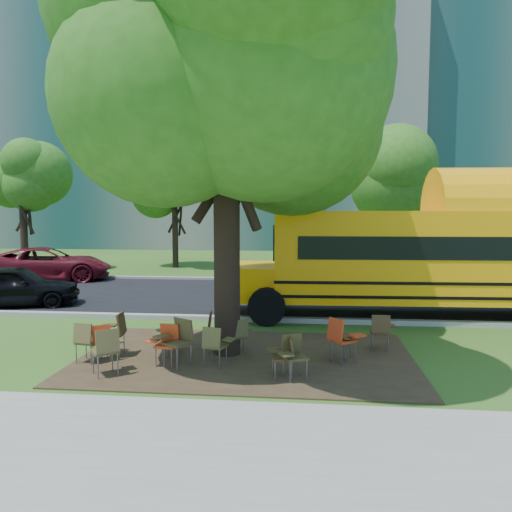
# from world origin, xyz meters

# --- Properties ---
(ground) EXTENTS (160.00, 160.00, 0.00)m
(ground) POSITION_xyz_m (0.00, 0.00, 0.00)
(ground) COLOR #2F5019
(ground) RESTS_ON ground
(sidewalk) EXTENTS (60.00, 4.00, 0.04)m
(sidewalk) POSITION_xyz_m (0.00, -5.00, 0.02)
(sidewalk) COLOR gray
(sidewalk) RESTS_ON ground
(dirt_patch) EXTENTS (7.00, 4.50, 0.03)m
(dirt_patch) POSITION_xyz_m (1.00, -0.50, 0.01)
(dirt_patch) COLOR #382819
(dirt_patch) RESTS_ON ground
(asphalt_road) EXTENTS (80.00, 8.00, 0.04)m
(asphalt_road) POSITION_xyz_m (0.00, 7.00, 0.02)
(asphalt_road) COLOR black
(asphalt_road) RESTS_ON ground
(kerb_near) EXTENTS (80.00, 0.25, 0.14)m
(kerb_near) POSITION_xyz_m (0.00, 3.00, 0.07)
(kerb_near) COLOR gray
(kerb_near) RESTS_ON ground
(kerb_far) EXTENTS (80.00, 0.25, 0.14)m
(kerb_far) POSITION_xyz_m (0.00, 11.10, 0.07)
(kerb_far) COLOR gray
(kerb_far) RESTS_ON ground
(building_main) EXTENTS (38.00, 16.00, 22.00)m
(building_main) POSITION_xyz_m (-8.00, 36.00, 11.00)
(building_main) COLOR slate
(building_main) RESTS_ON ground
(bg_tree_0) EXTENTS (5.20, 5.20, 7.18)m
(bg_tree_0) POSITION_xyz_m (-12.00, 13.00, 4.57)
(bg_tree_0) COLOR black
(bg_tree_0) RESTS_ON ground
(bg_tree_2) EXTENTS (4.80, 4.80, 6.62)m
(bg_tree_2) POSITION_xyz_m (-5.00, 16.00, 4.21)
(bg_tree_2) COLOR black
(bg_tree_2) RESTS_ON ground
(bg_tree_3) EXTENTS (5.60, 5.60, 7.84)m
(bg_tree_3) POSITION_xyz_m (8.00, 14.00, 5.03)
(bg_tree_3) COLOR black
(bg_tree_3) RESTS_ON ground
(main_tree) EXTENTS (7.20, 7.20, 9.83)m
(main_tree) POSITION_xyz_m (0.56, -0.30, 6.21)
(main_tree) COLOR black
(main_tree) RESTS_ON ground
(school_bus) EXTENTS (12.87, 3.37, 3.12)m
(school_bus) POSITION_xyz_m (6.93, 4.08, 1.81)
(school_bus) COLOR #FFA308
(school_bus) RESTS_ON ground
(chair_0) EXTENTS (0.54, 0.67, 0.81)m
(chair_0) POSITION_xyz_m (-1.93, -1.10, 0.50)
(chair_0) COLOR red
(chair_0) RESTS_ON ground
(chair_1) EXTENTS (0.63, 0.51, 0.87)m
(chair_1) POSITION_xyz_m (-2.17, -1.25, 0.53)
(chair_1) COLOR brown
(chair_1) RESTS_ON ground
(chair_2) EXTENTS (0.63, 0.79, 0.94)m
(chair_2) POSITION_xyz_m (-1.45, -1.97, 0.58)
(chair_2) COLOR brown
(chair_2) RESTS_ON ground
(chair_3) EXTENTS (0.81, 0.64, 0.96)m
(chair_3) POSITION_xyz_m (-0.27, -1.24, 0.59)
(chair_3) COLOR #483D1F
(chair_3) RESTS_ON ground
(chair_4) EXTENTS (0.64, 0.50, 0.85)m
(chair_4) POSITION_xyz_m (0.47, -1.25, 0.52)
(chair_4) COLOR brown
(chair_4) RESTS_ON ground
(chair_5) EXTENTS (0.57, 0.67, 0.84)m
(chair_5) POSITION_xyz_m (2.02, -1.78, 0.52)
(chair_5) COLOR #433D1D
(chair_5) RESTS_ON ground
(chair_6) EXTENTS (0.56, 0.54, 0.79)m
(chair_6) POSITION_xyz_m (1.87, -1.73, 0.49)
(chair_6) COLOR #422F17
(chair_6) RESTS_ON ground
(chair_7) EXTENTS (0.80, 0.64, 0.95)m
(chair_7) POSITION_xyz_m (2.98, -0.72, 0.59)
(chair_7) COLOR red
(chair_7) RESTS_ON ground
(chair_8) EXTENTS (0.60, 0.63, 0.96)m
(chair_8) POSITION_xyz_m (-1.80, -0.70, 0.59)
(chair_8) COLOR #422C17
(chair_8) RESTS_ON ground
(chair_9) EXTENTS (0.67, 0.53, 0.79)m
(chair_9) POSITION_xyz_m (-0.63, -0.36, 0.49)
(chair_9) COLOR brown
(chair_9) RESTS_ON ground
(chair_10) EXTENTS (0.56, 0.57, 0.86)m
(chair_10) POSITION_xyz_m (0.24, -0.01, 0.53)
(chair_10) COLOR #482919
(chair_10) RESTS_ON ground
(chair_11) EXTENTS (0.54, 0.61, 0.79)m
(chair_11) POSITION_xyz_m (0.83, -0.29, 0.49)
(chair_11) COLOR #46411E
(chair_11) RESTS_ON ground
(chair_12) EXTENTS (0.53, 0.68, 0.86)m
(chair_12) POSITION_xyz_m (2.92, -0.49, 0.53)
(chair_12) COLOR #433C1D
(chair_12) RESTS_ON ground
(chair_13) EXTENTS (0.56, 0.50, 0.86)m
(chair_13) POSITION_xyz_m (3.91, 0.23, 0.53)
(chair_13) COLOR #483219
(chair_13) RESTS_ON ground
(chair_14) EXTENTS (0.58, 0.49, 0.84)m
(chair_14) POSITION_xyz_m (-0.54, -1.20, 0.52)
(chair_14) COLOR red
(chair_14) RESTS_ON ground
(black_car) EXTENTS (4.35, 2.81, 1.38)m
(black_car) POSITION_xyz_m (-7.21, 4.32, 0.69)
(black_car) COLOR black
(black_car) RESTS_ON ground
(bg_car_red) EXTENTS (5.98, 4.23, 1.51)m
(bg_car_red) POSITION_xyz_m (-9.20, 10.06, 0.76)
(bg_car_red) COLOR #5C0F19
(bg_car_red) RESTS_ON ground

